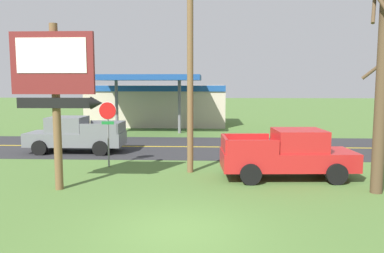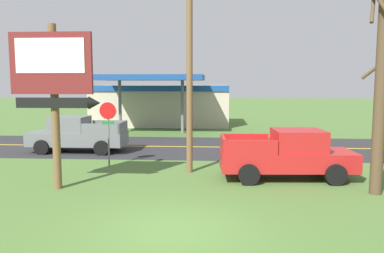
% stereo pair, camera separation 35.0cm
% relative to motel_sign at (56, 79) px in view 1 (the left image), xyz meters
% --- Properties ---
extents(ground_plane, '(180.00, 180.00, 0.00)m').
position_rel_motel_sign_xyz_m(ground_plane, '(4.49, -3.57, -3.90)').
color(ground_plane, '#4C7033').
extents(road_asphalt, '(140.00, 8.00, 0.02)m').
position_rel_motel_sign_xyz_m(road_asphalt, '(4.49, 9.43, -3.89)').
color(road_asphalt, '#2B2B2D').
rests_on(road_asphalt, ground).
extents(road_centre_line, '(126.00, 0.20, 0.01)m').
position_rel_motel_sign_xyz_m(road_centre_line, '(4.49, 9.43, -3.88)').
color(road_centre_line, gold).
rests_on(road_centre_line, road_asphalt).
extents(motel_sign, '(3.13, 0.54, 5.81)m').
position_rel_motel_sign_xyz_m(motel_sign, '(0.00, 0.00, 0.00)').
color(motel_sign, brown).
rests_on(motel_sign, ground).
extents(stop_sign, '(0.80, 0.08, 2.95)m').
position_rel_motel_sign_xyz_m(stop_sign, '(0.71, 3.95, -1.88)').
color(stop_sign, slate).
rests_on(stop_sign, ground).
extents(utility_pole, '(2.01, 0.26, 9.73)m').
position_rel_motel_sign_xyz_m(utility_pole, '(4.48, 3.00, 1.28)').
color(utility_pole, brown).
rests_on(utility_pole, ground).
extents(bare_tree, '(1.60, 1.61, 7.38)m').
position_rel_motel_sign_xyz_m(bare_tree, '(11.08, 0.18, -0.08)').
color(bare_tree, brown).
rests_on(bare_tree, ground).
extents(gas_station, '(12.00, 11.50, 4.40)m').
position_rel_motel_sign_xyz_m(gas_station, '(0.63, 21.46, -1.96)').
color(gas_station, beige).
rests_on(gas_station, ground).
extents(pickup_red_parked_on_lawn, '(5.30, 2.47, 1.96)m').
position_rel_motel_sign_xyz_m(pickup_red_parked_on_lawn, '(8.45, 2.12, -2.94)').
color(pickup_red_parked_on_lawn, red).
rests_on(pickup_red_parked_on_lawn, ground).
extents(pickup_grey_on_road, '(5.20, 2.24, 1.96)m').
position_rel_motel_sign_xyz_m(pickup_grey_on_road, '(-2.07, 7.43, -2.94)').
color(pickup_grey_on_road, slate).
rests_on(pickup_grey_on_road, ground).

